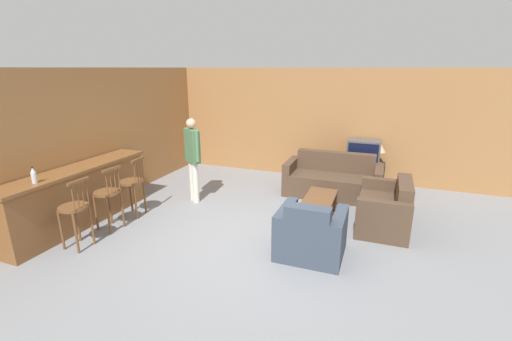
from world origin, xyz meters
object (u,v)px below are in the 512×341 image
tv (364,151)px  bar_chair_near (75,212)px  bar_chair_mid (108,197)px  bar_chair_far (132,185)px  tv_unit (362,174)px  coffee_table (320,200)px  loveseat_right (386,209)px  armchair_near (311,235)px  person_by_window (193,155)px  bottle (34,176)px  table_lamp (380,148)px  couch_far (333,181)px

tv → bar_chair_near: bearing=-130.1°
bar_chair_mid → bar_chair_far: (-0.00, 0.59, 0.00)m
tv_unit → tv: bearing=-90.0°
bar_chair_near → bar_chair_mid: (-0.00, 0.65, 0.00)m
coffee_table → tv_unit: size_ratio=0.97×
loveseat_right → armchair_near: bearing=-126.2°
tv_unit → person_by_window: size_ratio=0.58×
coffee_table → tv_unit: (0.56, 2.13, -0.07)m
bar_chair_far → bottle: bottle is taller
bar_chair_far → tv: size_ratio=1.53×
coffee_table → bar_chair_far: bearing=-161.5°
table_lamp → bottle: bearing=-135.0°
coffee_table → tv_unit: tv_unit is taller
bar_chair_far → coffee_table: (3.18, 1.06, -0.23)m
bar_chair_far → tv: bar_chair_far is taller
bar_chair_mid → couch_far: size_ratio=0.55×
bar_chair_near → coffee_table: (3.18, 2.31, -0.23)m
bar_chair_far → person_by_window: (0.67, 0.99, 0.38)m
loveseat_right → tv: tv is taller
person_by_window → bottle: bearing=-116.3°
tv_unit → tv: 0.53m
loveseat_right → tv: size_ratio=1.85×
bar_chair_mid → person_by_window: person_by_window is taller
armchair_near → coffee_table: 1.32m
tv_unit → couch_far: bearing=-121.2°
couch_far → bottle: bearing=-135.1°
loveseat_right → bar_chair_far: bearing=-165.6°
bar_chair_far → couch_far: 3.98m
bar_chair_near → tv: 5.81m
bar_chair_far → table_lamp: (4.07, 3.20, 0.33)m
table_lamp → person_by_window: size_ratio=0.29×
couch_far → person_by_window: bearing=-152.4°
coffee_table → person_by_window: (-2.51, -0.07, 0.61)m
coffee_table → tv: 2.25m
coffee_table → couch_far: bearing=88.3°
bar_chair_near → person_by_window: (0.67, 2.24, 0.38)m
tv → bottle: size_ratio=2.91×
coffee_table → table_lamp: 2.38m
bar_chair_near → table_lamp: bar_chair_near is taller
couch_far → tv_unit: size_ratio=2.02×
tv_unit → coffee_table: bearing=-104.8°
couch_far → coffee_table: size_ratio=2.08×
loveseat_right → table_lamp: table_lamp is taller
armchair_near → person_by_window: person_by_window is taller
table_lamp → person_by_window: bearing=-147.1°
bar_chair_far → bar_chair_mid: bearing=-90.0°
couch_far → table_lamp: bearing=45.4°
tv → bottle: (-4.25, -4.59, 0.31)m
coffee_table → person_by_window: size_ratio=0.56×
armchair_near → tv_unit: (0.45, 3.45, -0.05)m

